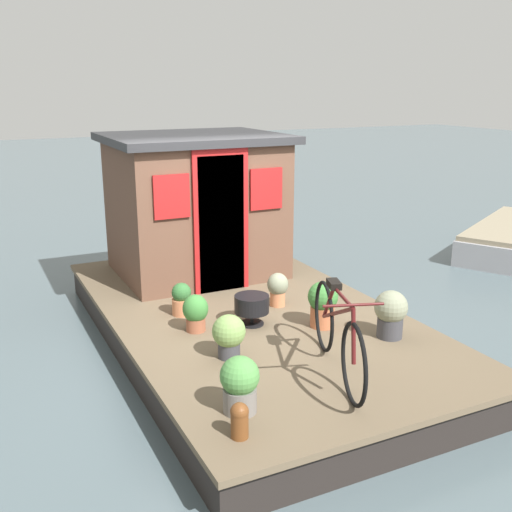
% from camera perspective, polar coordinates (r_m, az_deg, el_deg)
% --- Properties ---
extents(ground_plane, '(60.00, 60.00, 0.00)m').
position_cam_1_polar(ground_plane, '(7.21, -0.71, -8.14)').
color(ground_plane, '#4C5B60').
extents(houseboat_deck, '(5.55, 3.07, 0.41)m').
position_cam_1_polar(houseboat_deck, '(7.13, -0.71, -6.62)').
color(houseboat_deck, brown).
rests_on(houseboat_deck, ground_plane).
extents(houseboat_cabin, '(1.96, 2.27, 1.89)m').
position_cam_1_polar(houseboat_cabin, '(8.27, -5.70, 4.86)').
color(houseboat_cabin, brown).
rests_on(houseboat_cabin, houseboat_deck).
extents(bicycle, '(1.66, 0.69, 0.83)m').
position_cam_1_polar(bicycle, '(5.47, 7.67, -7.26)').
color(bicycle, black).
rests_on(bicycle, houseboat_deck).
extents(potted_plant_basil, '(0.34, 0.34, 0.50)m').
position_cam_1_polar(potted_plant_basil, '(6.38, 12.53, -5.20)').
color(potted_plant_basil, '#38383D').
rests_on(potted_plant_basil, houseboat_deck).
extents(potted_plant_geranium, '(0.33, 0.33, 0.50)m').
position_cam_1_polar(potted_plant_geranium, '(6.53, 6.28, -4.38)').
color(potted_plant_geranium, '#B2603D').
rests_on(potted_plant_geranium, houseboat_deck).
extents(potted_plant_thyme, '(0.27, 0.27, 0.40)m').
position_cam_1_polar(potted_plant_thyme, '(6.43, -5.70, -5.25)').
color(potted_plant_thyme, '#935138').
rests_on(potted_plant_thyme, houseboat_deck).
extents(potted_plant_rosemary, '(0.25, 0.25, 0.40)m').
position_cam_1_polar(potted_plant_rosemary, '(7.12, 2.05, -3.01)').
color(potted_plant_rosemary, '#C6754C').
rests_on(potted_plant_rosemary, houseboat_deck).
extents(potted_plant_succulent, '(0.22, 0.22, 0.37)m').
position_cam_1_polar(potted_plant_succulent, '(6.91, -6.99, -4.03)').
color(potted_plant_succulent, '#C6754C').
rests_on(potted_plant_succulent, houseboat_deck).
extents(potted_plant_lavender, '(0.32, 0.32, 0.43)m').
position_cam_1_polar(potted_plant_lavender, '(5.80, -2.56, -7.37)').
color(potted_plant_lavender, '#38383D').
rests_on(potted_plant_lavender, houseboat_deck).
extents(potted_plant_mint, '(0.32, 0.32, 0.47)m').
position_cam_1_polar(potted_plant_mint, '(4.89, -1.54, -11.86)').
color(potted_plant_mint, slate).
rests_on(potted_plant_mint, houseboat_deck).
extents(charcoal_grill, '(0.38, 0.38, 0.33)m').
position_cam_1_polar(charcoal_grill, '(6.56, -0.40, -4.62)').
color(charcoal_grill, black).
rests_on(charcoal_grill, houseboat_deck).
extents(mooring_bollard, '(0.14, 0.14, 0.28)m').
position_cam_1_polar(mooring_bollard, '(4.61, -1.56, -15.06)').
color(mooring_bollard, brown).
rests_on(mooring_bollard, houseboat_deck).
extents(dinghy_boat, '(2.54, 3.38, 0.51)m').
position_cam_1_polar(dinghy_boat, '(11.97, 22.83, 1.66)').
color(dinghy_boat, '#99999E').
rests_on(dinghy_boat, ground_plane).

